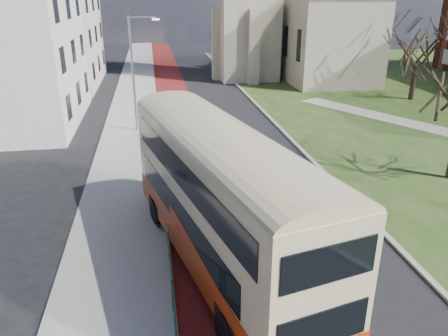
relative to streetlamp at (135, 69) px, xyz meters
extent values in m
plane|color=black|center=(4.35, -18.00, -4.59)|extent=(160.00, 160.00, 0.00)
cube|color=black|center=(5.85, 2.00, -4.59)|extent=(9.00, 120.00, 0.01)
cube|color=#591414|center=(3.15, 2.00, -4.59)|extent=(3.40, 120.00, 0.01)
cube|color=gray|center=(-0.65, 2.00, -4.53)|extent=(4.00, 120.00, 0.12)
cube|color=#999993|center=(1.35, 2.00, -4.53)|extent=(0.25, 120.00, 0.13)
cube|color=#999993|center=(10.45, 4.00, -4.53)|extent=(0.25, 80.00, 0.13)
cylinder|color=#0D3D23|center=(1.40, -14.00, -3.49)|extent=(0.04, 24.00, 0.04)
cylinder|color=#0D3D23|center=(1.40, -14.00, -4.44)|extent=(0.04, 24.00, 0.04)
cube|color=gray|center=(20.85, 20.00, -0.09)|extent=(9.00, 18.00, 9.00)
cube|color=silver|center=(-9.65, 4.00, 1.66)|extent=(10.00, 14.00, 12.50)
cube|color=beige|center=(-9.65, 20.00, 0.91)|extent=(10.00, 16.00, 11.00)
cylinder|color=gray|center=(-0.15, 0.00, -0.47)|extent=(0.16, 0.16, 8.00)
cylinder|color=gray|center=(0.75, 0.00, 3.43)|extent=(1.80, 0.10, 0.10)
cube|color=silver|center=(1.65, 0.00, 3.28)|extent=(0.50, 0.18, 0.12)
cube|color=#A9320F|center=(3.27, -18.00, -3.44)|extent=(5.71, 12.80, 1.13)
cube|color=#CFBB8D|center=(3.27, -18.00, -1.23)|extent=(5.67, 12.73, 3.29)
cube|color=black|center=(1.81, -18.00, -2.25)|extent=(2.44, 9.96, 1.08)
cube|color=black|center=(4.58, -17.33, -2.25)|extent=(2.44, 9.96, 1.08)
cube|color=black|center=(1.89, -18.33, -0.55)|extent=(2.67, 10.93, 1.02)
cube|color=black|center=(4.66, -17.66, -0.55)|extent=(2.67, 10.93, 1.02)
cube|color=black|center=(1.83, -11.96, -2.25)|extent=(2.49, 0.67, 1.19)
cube|color=black|center=(1.83, -11.96, -0.55)|extent=(2.49, 0.67, 1.02)
cube|color=orange|center=(1.83, -11.96, 0.10)|extent=(1.99, 0.57, 0.34)
cylinder|color=black|center=(1.00, -14.18, -4.00)|extent=(0.61, 1.23, 1.18)
cylinder|color=black|center=(3.58, -13.56, -4.00)|extent=(0.61, 1.23, 1.18)
cylinder|color=black|center=(2.86, -21.94, -4.00)|extent=(0.61, 1.23, 1.18)
cylinder|color=black|center=(5.43, -21.33, -4.00)|extent=(0.61, 1.23, 1.18)
cylinder|color=black|center=(25.62, 6.43, -2.97)|extent=(0.59, 0.59, 3.17)
camera|label=1|loc=(1.16, -31.56, 4.90)|focal=35.00mm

